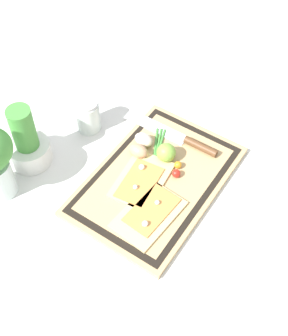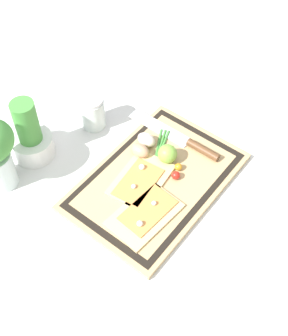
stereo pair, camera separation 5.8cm
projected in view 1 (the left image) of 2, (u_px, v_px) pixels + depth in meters
The scene contains 13 objects.
ground_plane at pixel (156, 183), 1.27m from camera, with size 6.00×6.00×0.00m, color silver.
cutting_board at pixel (156, 181), 1.26m from camera, with size 0.47×0.32×0.02m.
pizza_slice_near at pixel (149, 213), 1.18m from camera, with size 0.19×0.13×0.02m.
pizza_slice_far at pixel (141, 180), 1.24m from camera, with size 0.19×0.14×0.02m.
knife at pixel (185, 140), 1.33m from camera, with size 0.04×0.30×0.02m.
egg_brown at pixel (139, 151), 1.29m from camera, with size 0.04×0.05×0.04m, color tan.
egg_pink at pixel (144, 140), 1.31m from camera, with size 0.04×0.05×0.04m, color beige.
lime at pixel (166, 153), 1.27m from camera, with size 0.05×0.05×0.05m, color #7FB742.
cherry_tomato_red at pixel (176, 173), 1.25m from camera, with size 0.02×0.02×0.02m, color red.
cherry_tomato_yellow at pixel (178, 165), 1.27m from camera, with size 0.02×0.02×0.02m, color orange.
scallion_bunch at pixel (153, 169), 1.27m from camera, with size 0.28×0.15×0.01m.
herb_pot at pixel (28, 144), 1.26m from camera, with size 0.12×0.12×0.19m.
sauce_jar at pixel (88, 117), 1.36m from camera, with size 0.07×0.07×0.10m.
Camera 1 is at (-0.64, -0.39, 1.03)m, focal length 50.00 mm.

